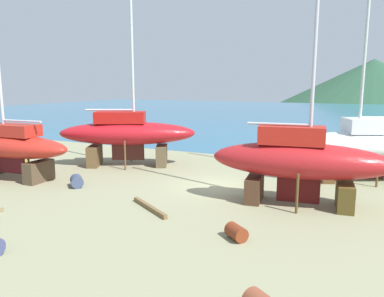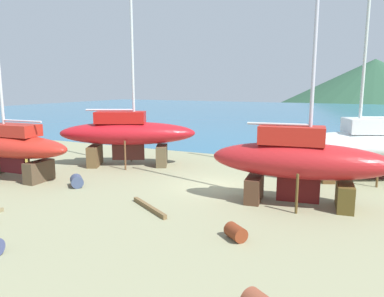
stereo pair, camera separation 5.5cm
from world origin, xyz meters
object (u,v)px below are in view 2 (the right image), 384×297
at_px(sailboat_large_starboard, 127,133).
at_px(worker, 303,164).
at_px(sailboat_mid_port, 367,145).
at_px(barrel_tar_black, 24,157).
at_px(sailboat_far_slipway, 299,160).
at_px(sailboat_small_center, 11,146).
at_px(barrel_rust_near, 236,232).
at_px(barrel_tipped_left, 77,181).

height_order(sailboat_large_starboard, worker, sailboat_large_starboard).
relative_size(sailboat_large_starboard, sailboat_mid_port, 0.87).
relative_size(sailboat_mid_port, barrel_tar_black, 19.41).
xyz_separation_m(sailboat_far_slipway, sailboat_small_center, (-16.15, -2.36, -0.16)).
relative_size(sailboat_mid_port, worker, 9.12).
height_order(sailboat_large_starboard, sailboat_small_center, sailboat_small_center).
relative_size(sailboat_large_starboard, sailboat_small_center, 0.99).
height_order(worker, barrel_rust_near, worker).
relative_size(sailboat_small_center, worker, 7.98).
relative_size(sailboat_small_center, barrel_rust_near, 17.04).
relative_size(worker, barrel_tar_black, 2.13).
height_order(sailboat_small_center, worker, sailboat_small_center).
distance_m(sailboat_small_center, barrel_tar_black, 5.06).
height_order(worker, barrel_tipped_left, worker).
distance_m(sailboat_small_center, sailboat_mid_port, 20.92).
height_order(sailboat_far_slipway, sailboat_small_center, sailboat_far_slipway).
height_order(sailboat_far_slipway, sailboat_mid_port, sailboat_mid_port).
xyz_separation_m(sailboat_small_center, barrel_tipped_left, (4.73, 0.22, -1.65)).
height_order(sailboat_large_starboard, barrel_tipped_left, sailboat_large_starboard).
bearing_deg(sailboat_mid_port, sailboat_small_center, 2.21).
bearing_deg(sailboat_small_center, sailboat_mid_port, -158.50).
xyz_separation_m(barrel_rust_near, barrel_tipped_left, (-10.15, 2.86, 0.05)).
bearing_deg(barrel_tipped_left, sailboat_large_starboard, 96.85).
xyz_separation_m(sailboat_mid_port, worker, (-3.35, -1.48, -1.18)).
bearing_deg(barrel_tipped_left, barrel_tar_black, 157.85).
height_order(sailboat_small_center, barrel_tar_black, sailboat_small_center).
bearing_deg(barrel_tar_black, sailboat_large_starboard, 18.64).
bearing_deg(sailboat_large_starboard, barrel_tar_black, 171.78).
bearing_deg(sailboat_large_starboard, worker, -19.80).
xyz_separation_m(sailboat_mid_port, barrel_tipped_left, (-14.22, -8.66, -1.75)).
bearing_deg(sailboat_small_center, barrel_tar_black, -50.10).
distance_m(sailboat_mid_port, worker, 3.85).
bearing_deg(worker, sailboat_far_slipway, 63.79).
xyz_separation_m(sailboat_far_slipway, worker, (-0.56, 5.04, -1.24)).
relative_size(sailboat_small_center, barrel_tipped_left, 15.75).
distance_m(sailboat_far_slipway, barrel_tar_black, 19.57).
xyz_separation_m(sailboat_far_slipway, sailboat_mid_port, (2.80, 6.52, -0.06)).
xyz_separation_m(sailboat_large_starboard, barrel_tar_black, (-7.35, -2.48, -1.85)).
bearing_deg(sailboat_small_center, sailboat_large_starboard, -127.70).
bearing_deg(barrel_rust_near, sailboat_mid_port, 70.54).
height_order(sailboat_small_center, sailboat_mid_port, sailboat_mid_port).
distance_m(barrel_tar_black, barrel_tipped_left, 8.68).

